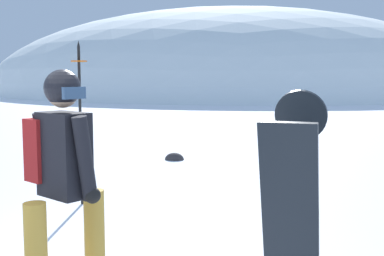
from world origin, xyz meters
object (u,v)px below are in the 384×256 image
piste_marker_near (80,112)px  rock_dark (54,157)px  rock_small (174,160)px  snowboarder_main (63,185)px  spare_snowboard (293,243)px

piste_marker_near → rock_dark: 4.01m
rock_dark → rock_small: rock_dark is taller
snowboarder_main → rock_dark: 6.86m
piste_marker_near → rock_small: bearing=93.2°
snowboarder_main → rock_dark: (-4.09, 5.43, -0.92)m
snowboarder_main → piste_marker_near: (-1.55, 2.56, 0.27)m
piste_marker_near → snowboarder_main: bearing=-58.9°
spare_snowboard → rock_small: spare_snowboard is taller
rock_dark → rock_small: (2.35, 0.63, 0.00)m
spare_snowboard → rock_small: (-3.38, 6.39, -0.81)m
snowboarder_main → spare_snowboard: snowboarder_main is taller
spare_snowboard → piste_marker_near: 4.32m
rock_small → rock_dark: bearing=-164.9°
snowboarder_main → rock_small: 6.38m
snowboarder_main → piste_marker_near: piste_marker_near is taller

